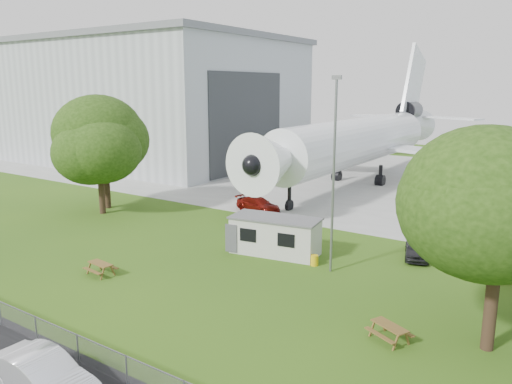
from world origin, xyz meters
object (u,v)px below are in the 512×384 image
Objects in this scene: airliner at (362,139)px; car_centre_sedan at (42,376)px; picnic_west at (101,275)px; site_cabin at (275,236)px; hangar at (150,99)px; picnic_east at (389,340)px.

airliner is 48.30m from car_centre_sedan.
picnic_west is at bearing -92.12° from airliner.
picnic_west is (-1.41, -38.18, -5.27)m from airliner.
site_cabin is 11.79m from picnic_west.
hangar is at bearing 179.78° from airliner.
picnic_west is 12.57m from car_centre_sedan.
car_centre_sedan is at bearing -103.77° from picnic_east.
picnic_west is 17.81m from picnic_east.
hangar reaches higher than picnic_west.
site_cabin is at bearing 4.06° from car_centre_sedan.
hangar reaches higher than picnic_east.
car_centre_sedan reaches higher than picnic_west.
site_cabin is 3.85× the size of picnic_west.
car_centre_sedan is (42.85, -47.74, -8.57)m from hangar.
picnic_west and picnic_east have the same top height.
picnic_east is (17.70, 2.03, 0.00)m from picnic_west.
picnic_east is at bearing -65.75° from airliner.
picnic_east is at bearing 13.01° from picnic_west.
site_cabin reaches higher than picnic_west.
car_centre_sedan is at bearing -48.09° from hangar.
airliner reaches higher than site_cabin.
picnic_west is at bearing -147.81° from picnic_east.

